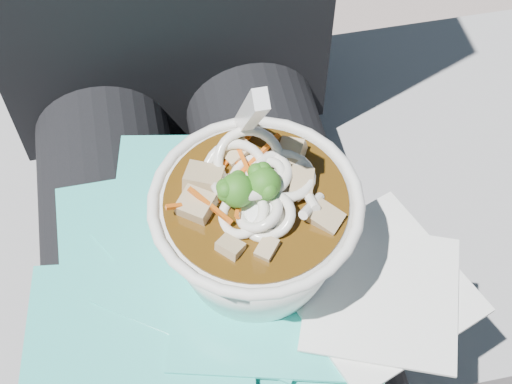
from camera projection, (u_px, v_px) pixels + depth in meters
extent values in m
cube|color=gray|center=(205.00, 305.00, 1.01)|extent=(1.00, 0.50, 0.48)
cylinder|color=black|center=(124.00, 321.00, 0.66)|extent=(0.14, 0.48, 0.14)
cylinder|color=black|center=(297.00, 289.00, 0.68)|extent=(0.14, 0.48, 0.14)
cube|color=#2EBFB3|center=(259.00, 382.00, 0.55)|extent=(0.23, 0.23, 0.00)
cube|color=#2EBFB3|center=(307.00, 249.00, 0.61)|extent=(0.13, 0.12, 0.00)
cube|color=#2EBFB3|center=(211.00, 195.00, 0.64)|extent=(0.20, 0.17, 0.00)
cube|color=#2EBFB3|center=(155.00, 291.00, 0.59)|extent=(0.14, 0.13, 0.00)
cube|color=#2EBFB3|center=(162.00, 258.00, 0.60)|extent=(0.17, 0.18, 0.00)
cube|color=#2EBFB3|center=(198.00, 254.00, 0.60)|extent=(0.17, 0.19, 0.00)
cube|color=#2EBFB3|center=(138.00, 354.00, 0.55)|extent=(0.20, 0.19, 0.00)
cube|color=#2EBFB3|center=(226.00, 265.00, 0.60)|extent=(0.23, 0.22, 0.00)
cube|color=#2EBFB3|center=(277.00, 289.00, 0.58)|extent=(0.20, 0.19, 0.00)
cube|color=white|center=(376.00, 286.00, 0.58)|extent=(0.17, 0.17, 0.00)
cube|color=white|center=(382.00, 293.00, 0.57)|extent=(0.16, 0.16, 0.00)
torus|color=white|center=(256.00, 201.00, 0.52)|extent=(0.16, 0.16, 0.01)
cylinder|color=#3F2709|center=(256.00, 203.00, 0.53)|extent=(0.14, 0.14, 0.01)
torus|color=white|center=(264.00, 221.00, 0.51)|extent=(0.05, 0.05, 0.01)
torus|color=white|center=(272.00, 215.00, 0.51)|extent=(0.05, 0.05, 0.03)
torus|color=white|center=(259.00, 212.00, 0.51)|extent=(0.05, 0.05, 0.02)
torus|color=white|center=(260.00, 176.00, 0.52)|extent=(0.07, 0.06, 0.02)
torus|color=white|center=(249.00, 161.00, 0.53)|extent=(0.06, 0.06, 0.04)
torus|color=white|center=(282.00, 203.00, 0.52)|extent=(0.05, 0.04, 0.02)
torus|color=white|center=(265.00, 176.00, 0.52)|extent=(0.05, 0.05, 0.02)
torus|color=white|center=(243.00, 213.00, 0.51)|extent=(0.05, 0.05, 0.03)
torus|color=white|center=(284.00, 175.00, 0.52)|extent=(0.07, 0.07, 0.01)
torus|color=white|center=(235.00, 173.00, 0.53)|extent=(0.06, 0.06, 0.03)
torus|color=white|center=(247.00, 185.00, 0.52)|extent=(0.07, 0.06, 0.05)
cylinder|color=white|center=(310.00, 198.00, 0.52)|extent=(0.01, 0.03, 0.02)
cylinder|color=white|center=(291.00, 174.00, 0.53)|extent=(0.03, 0.02, 0.01)
cylinder|color=white|center=(236.00, 189.00, 0.52)|extent=(0.03, 0.02, 0.02)
cylinder|color=white|center=(312.00, 206.00, 0.51)|extent=(0.03, 0.03, 0.02)
cylinder|color=#7CB055|center=(263.00, 193.00, 0.52)|extent=(0.01, 0.01, 0.01)
sphere|color=#1E5E15|center=(264.00, 184.00, 0.51)|extent=(0.03, 0.03, 0.03)
sphere|color=#1E5E15|center=(263.00, 170.00, 0.51)|extent=(0.01, 0.01, 0.01)
sphere|color=#1E5E15|center=(257.00, 172.00, 0.51)|extent=(0.01, 0.01, 0.01)
sphere|color=#1E5E15|center=(269.00, 191.00, 0.50)|extent=(0.01, 0.01, 0.01)
sphere|color=#1E5E15|center=(252.00, 183.00, 0.50)|extent=(0.01, 0.01, 0.01)
cylinder|color=#7CB055|center=(237.00, 200.00, 0.51)|extent=(0.01, 0.01, 0.01)
sphere|color=#1E5E15|center=(237.00, 190.00, 0.50)|extent=(0.03, 0.03, 0.03)
sphere|color=#1E5E15|center=(225.00, 187.00, 0.50)|extent=(0.01, 0.01, 0.01)
sphere|color=#1E5E15|center=(226.00, 190.00, 0.50)|extent=(0.01, 0.01, 0.01)
sphere|color=#1E5E15|center=(238.00, 179.00, 0.51)|extent=(0.01, 0.01, 0.01)
sphere|color=#1E5E15|center=(226.00, 193.00, 0.50)|extent=(0.01, 0.01, 0.01)
cube|color=#D95A12|center=(210.00, 206.00, 0.51)|extent=(0.03, 0.03, 0.01)
cube|color=#D95A12|center=(195.00, 204.00, 0.51)|extent=(0.04, 0.01, 0.02)
cube|color=#D95A12|center=(238.00, 148.00, 0.54)|extent=(0.04, 0.03, 0.01)
cube|color=#D95A12|center=(259.00, 155.00, 0.53)|extent=(0.04, 0.03, 0.02)
cube|color=#D95A12|center=(253.00, 214.00, 0.51)|extent=(0.01, 0.05, 0.01)
cube|color=#D95A12|center=(241.00, 194.00, 0.52)|extent=(0.02, 0.05, 0.02)
cube|color=#D95A12|center=(237.00, 173.00, 0.53)|extent=(0.01, 0.04, 0.00)
cube|color=#D95A12|center=(287.00, 176.00, 0.52)|extent=(0.04, 0.01, 0.01)
cube|color=#D95A12|center=(249.00, 172.00, 0.52)|extent=(0.01, 0.05, 0.01)
cube|color=tan|center=(301.00, 184.00, 0.52)|extent=(0.02, 0.03, 0.02)
cube|color=tan|center=(291.00, 154.00, 0.54)|extent=(0.03, 0.03, 0.02)
cube|color=tan|center=(237.00, 153.00, 0.54)|extent=(0.03, 0.03, 0.02)
cube|color=tan|center=(204.00, 179.00, 0.53)|extent=(0.04, 0.03, 0.02)
cube|color=tan|center=(196.00, 206.00, 0.51)|extent=(0.03, 0.03, 0.02)
cube|color=tan|center=(230.00, 248.00, 0.50)|extent=(0.02, 0.02, 0.01)
cube|color=tan|center=(267.00, 250.00, 0.50)|extent=(0.02, 0.02, 0.01)
cube|color=tan|center=(326.00, 218.00, 0.51)|extent=(0.03, 0.03, 0.02)
ellipsoid|color=white|center=(263.00, 207.00, 0.51)|extent=(0.03, 0.04, 0.01)
cube|color=white|center=(250.00, 114.00, 0.50)|extent=(0.01, 0.08, 0.12)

